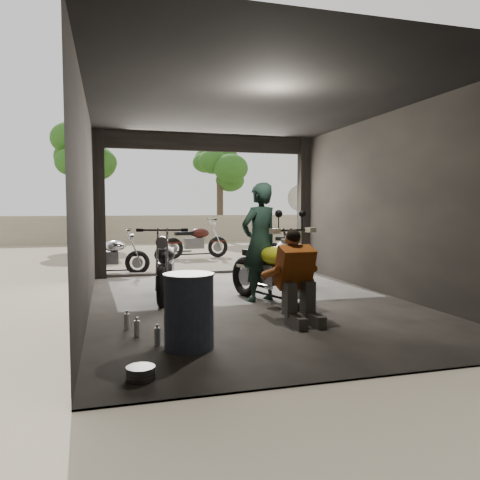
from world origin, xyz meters
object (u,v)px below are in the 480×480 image
left_bike (165,263)px  mechanic (299,279)px  main_bike (270,265)px  outside_bike_a (109,252)px  outside_bike_c (297,245)px  helmet (285,249)px  oil_drum (189,312)px  stool (289,261)px  rider (260,243)px  outside_bike_b (196,238)px  sign_post (300,212)px

left_bike → mechanic: (1.50, -2.24, -0.00)m
left_bike → main_bike: bearing=-18.1°
outside_bike_a → outside_bike_c: bearing=-78.6°
outside_bike_a → mechanic: bearing=-151.0°
helmet → oil_drum: bearing=-103.6°
oil_drum → outside_bike_c: bearing=58.7°
outside_bike_c → mechanic: bearing=-160.2°
main_bike → stool: 1.94m
rider → mechanic: bearing=68.3°
stool → helmet: 0.26m
stool → oil_drum: (-2.65, -3.74, -0.07)m
main_bike → rider: rider is taller
main_bike → helmet: (0.93, 1.72, 0.10)m
left_bike → mechanic: 2.69m
outside_bike_b → rider: size_ratio=0.92×
outside_bike_a → mechanic: 5.85m
rider → mechanic: (0.03, -1.57, -0.37)m
outside_bike_b → mechanic: (-0.14, -8.35, -0.00)m
rider → sign_post: size_ratio=0.90×
outside_bike_b → main_bike: bearing=173.4°
main_bike → left_bike: size_ratio=1.04×
main_bike → stool: size_ratio=3.37×
left_bike → stool: left_bike is taller
outside_bike_c → sign_post: bearing=-127.2°
outside_bike_c → oil_drum: size_ratio=1.98×
main_bike → rider: size_ratio=0.96×
helmet → oil_drum: size_ratio=0.44×
outside_bike_c → sign_post: sign_post is taller
mechanic → left_bike: bearing=121.3°
stool → sign_post: bearing=62.8°
main_bike → left_bike: (-1.56, 0.88, -0.02)m
outside_bike_c → oil_drum: bearing=-169.1°
main_bike → outside_bike_a: (-2.48, 3.97, -0.10)m
mechanic → stool: 3.20m
outside_bike_c → oil_drum: outside_bike_c is taller
mechanic → oil_drum: 1.76m
outside_bike_b → helmet: size_ratio=4.88×
outside_bike_c → helmet: 3.18m
rider → sign_post: sign_post is taller
outside_bike_b → oil_drum: 9.24m
outside_bike_b → rider: rider is taller
main_bike → mechanic: 1.36m
outside_bike_c → helmet: (-1.45, -2.83, 0.17)m
outside_bike_c → sign_post: size_ratio=0.76×
outside_bike_a → stool: (3.47, -2.31, -0.05)m
main_bike → oil_drum: (-1.66, -2.08, -0.21)m
rider → helmet: rider is taller
stool → main_bike: bearing=-120.8°
left_bike → sign_post: (3.97, 3.53, 0.83)m
mechanic → sign_post: (2.47, 5.76, 0.84)m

